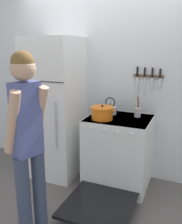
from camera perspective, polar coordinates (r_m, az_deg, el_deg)
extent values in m
plane|color=#5B5654|center=(3.83, 3.07, -12.68)|extent=(14.00, 14.00, 0.00)
cube|color=silver|center=(3.46, 3.54, 6.60)|extent=(10.00, 0.06, 2.55)
cube|color=white|center=(3.44, -8.07, 0.84)|extent=(0.66, 0.68, 1.89)
cube|color=#2D2D2D|center=(3.08, -11.60, 6.89)|extent=(0.65, 0.01, 0.01)
cylinder|color=#B2B5BA|center=(3.08, -8.06, -3.08)|extent=(0.02, 0.02, 0.60)
cube|color=white|center=(3.27, 6.23, -9.00)|extent=(0.79, 0.65, 0.91)
cube|color=black|center=(3.12, 6.46, -1.52)|extent=(0.77, 0.64, 0.02)
cube|color=black|center=(3.01, 4.54, -11.35)|extent=(0.69, 0.05, 0.69)
cylinder|color=black|center=(3.05, 2.57, -1.69)|extent=(0.21, 0.21, 0.01)
cylinder|color=black|center=(2.95, 9.03, -2.44)|extent=(0.21, 0.21, 0.01)
cylinder|color=black|center=(3.28, 4.16, -0.47)|extent=(0.21, 0.21, 0.01)
cylinder|color=black|center=(3.19, 10.17, -1.12)|extent=(0.21, 0.21, 0.01)
cylinder|color=silver|center=(2.90, 0.04, -3.92)|extent=(0.04, 0.02, 0.04)
cylinder|color=silver|center=(2.85, 2.96, -4.31)|extent=(0.04, 0.02, 0.04)
cylinder|color=silver|center=(2.80, 5.99, -4.71)|extent=(0.04, 0.02, 0.04)
cylinder|color=silver|center=(2.77, 9.11, -5.10)|extent=(0.04, 0.02, 0.04)
cube|color=black|center=(2.87, 1.77, -20.48)|extent=(0.73, 0.73, 0.04)
cube|color=#99999E|center=(3.22, 5.78, -10.28)|extent=(0.65, 0.36, 0.01)
cylinder|color=orange|center=(3.03, 2.59, -0.40)|extent=(0.26, 0.26, 0.14)
cylinder|color=orange|center=(3.01, 2.61, 1.01)|extent=(0.27, 0.27, 0.02)
sphere|color=black|center=(3.00, 2.61, 1.40)|extent=(0.03, 0.03, 0.03)
cylinder|color=orange|center=(3.06, 0.11, 0.73)|extent=(0.03, 0.02, 0.02)
cylinder|color=orange|center=(2.97, 5.17, 0.20)|extent=(0.03, 0.02, 0.02)
cylinder|color=silver|center=(3.27, 4.37, 0.38)|extent=(0.17, 0.17, 0.10)
cone|color=silver|center=(3.25, 4.39, 1.41)|extent=(0.16, 0.16, 0.02)
sphere|color=black|center=(3.25, 4.40, 1.79)|extent=(0.02, 0.02, 0.02)
cone|color=silver|center=(3.24, 5.74, 0.40)|extent=(0.10, 0.03, 0.08)
torus|color=black|center=(3.24, 4.41, 2.22)|extent=(0.13, 0.01, 0.13)
cylinder|color=#B7BABF|center=(3.18, 10.59, -0.11)|extent=(0.08, 0.08, 0.11)
cylinder|color=#9E7547|center=(3.16, 10.65, 1.34)|extent=(0.02, 0.01, 0.23)
cylinder|color=#232326|center=(3.18, 10.79, 1.32)|extent=(0.02, 0.02, 0.22)
cylinder|color=#B2B5BA|center=(3.17, 10.49, 1.01)|extent=(0.02, 0.04, 0.19)
cylinder|color=#4C4C51|center=(3.16, 10.68, 1.05)|extent=(0.02, 0.03, 0.20)
cylinder|color=#C63D33|center=(3.16, 10.79, 1.43)|extent=(0.04, 0.04, 0.24)
cylinder|color=#38425B|center=(2.45, -15.08, -19.08)|extent=(0.12, 0.12, 0.85)
cylinder|color=#38425B|center=(2.53, -11.68, -17.73)|extent=(0.12, 0.12, 0.85)
cube|color=#4C5693|center=(2.17, -14.53, -1.70)|extent=(0.21, 0.27, 0.64)
cylinder|color=tan|center=(2.11, -17.55, -2.43)|extent=(0.27, 0.17, 0.57)
cylinder|color=tan|center=(2.24, -11.70, -1.00)|extent=(0.27, 0.17, 0.57)
sphere|color=tan|center=(2.09, -15.31, 9.61)|extent=(0.21, 0.21, 0.21)
sphere|color=brown|center=(2.09, -15.40, 10.87)|extent=(0.19, 0.19, 0.19)
cube|color=brown|center=(3.26, 13.01, 8.02)|extent=(0.38, 0.02, 0.03)
cube|color=silver|center=(3.29, 10.42, 6.27)|extent=(0.03, 0.00, 0.22)
cube|color=black|center=(3.27, 10.55, 9.17)|extent=(0.02, 0.02, 0.11)
cube|color=silver|center=(3.27, 12.05, 6.08)|extent=(0.02, 0.00, 0.23)
cube|color=black|center=(3.25, 12.20, 8.99)|extent=(0.02, 0.02, 0.11)
cube|color=silver|center=(3.25, 13.73, 6.50)|extent=(0.03, 0.00, 0.17)
cube|color=black|center=(3.23, 13.87, 8.86)|extent=(0.02, 0.02, 0.10)
cube|color=silver|center=(3.24, 15.41, 6.53)|extent=(0.03, 0.00, 0.15)
cube|color=black|center=(3.22, 15.55, 8.65)|extent=(0.02, 0.02, 0.10)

